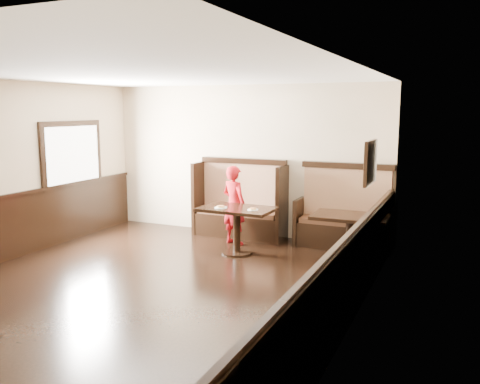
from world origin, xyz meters
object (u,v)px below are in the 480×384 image
Objects in this scene: booth_main at (241,208)px; child at (234,205)px; booth_neighbor at (344,220)px; table_main at (237,218)px; table_neighbor at (350,228)px.

booth_main reaches higher than child.
child is (0.13, -0.57, 0.17)m from booth_main.
booth_neighbor is at bearing -142.36° from child.
booth_neighbor is 1.89m from table_main.
table_neighbor is 2.17m from child.
table_main is (-1.52, -1.11, 0.11)m from booth_neighbor.
booth_neighbor is at bearing -0.05° from booth_main.
booth_neighbor is 1.04m from table_neighbor.
booth_neighbor reaches higher than table_neighbor.
booth_main is 1.54× the size of table_neighbor.
table_main is at bearing -69.03° from booth_main.
booth_neighbor reaches higher than child.
booth_main is 2.46m from table_neighbor.
table_main is 1.08× the size of table_neighbor.
child is (-1.82, -0.57, 0.21)m from booth_neighbor.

